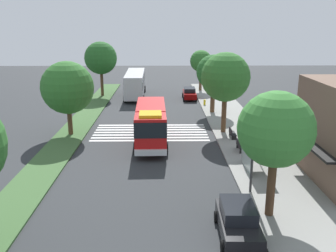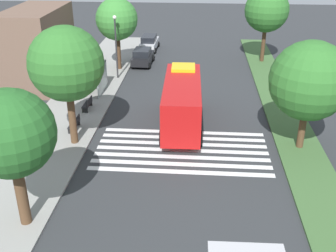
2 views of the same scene
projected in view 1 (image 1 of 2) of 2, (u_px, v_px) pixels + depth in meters
The scene contains 19 objects.
ground_plane at pixel (150, 134), 36.71m from camera, with size 120.00×120.00×0.00m, color #2D3033.
sidewalk at pixel (240, 133), 36.82m from camera, with size 60.00×5.31×0.14m, color gray.
median_strip at pixel (72, 133), 36.59m from camera, with size 60.00×3.00×0.14m, color #3D6033.
crosswalk at pixel (151, 132), 37.15m from camera, with size 5.85×11.39×0.01m.
fire_truck at pixel (151, 123), 32.78m from camera, with size 9.24×3.04×3.70m.
parked_car_west at pixel (189, 93), 53.05m from camera, with size 4.53×2.04×1.65m.
parked_car_mid at pixel (238, 220), 18.92m from camera, with size 4.33×2.21×1.75m.
transit_bus at pixel (135, 82), 54.39m from camera, with size 11.52×3.04×3.65m.
bus_stop_shelter at pixel (252, 147), 27.11m from camera, with size 3.50×1.40×2.46m.
bench_near_shelter at pixel (240, 146), 31.31m from camera, with size 1.60×0.50×0.90m.
bench_west_of_shelter at pixel (232, 133), 34.90m from camera, with size 1.60×0.50×0.90m.
street_lamp at pixel (254, 140), 22.88m from camera, with size 0.36×0.36×5.99m.
sidewalk_tree_far_west at pixel (201, 61), 58.08m from camera, with size 3.44×3.44×6.43m.
sidewalk_tree_west at pixel (213, 72), 43.73m from camera, with size 4.11×4.11×6.97m.
sidewalk_tree_center at pixel (225, 77), 35.38m from camera, with size 4.77×4.77×7.91m.
sidewalk_tree_far_east at pixel (276, 130), 19.66m from camera, with size 4.17×4.17×7.16m.
median_tree_far_west at pixel (101, 58), 53.68m from camera, with size 4.76×4.76×7.96m.
median_tree_west at pixel (67, 88), 34.88m from camera, with size 5.03×5.03×7.14m.
fire_hydrant at pixel (205, 102), 48.80m from camera, with size 0.28×0.28×0.70m, color gold.
Camera 1 is at (35.14, 1.26, 10.74)m, focal length 39.20 mm.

